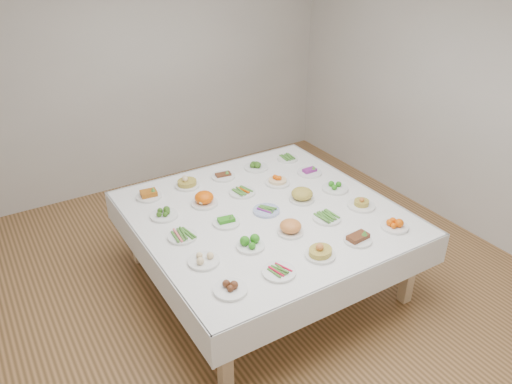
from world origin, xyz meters
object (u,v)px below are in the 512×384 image
dish_12 (266,210)px  dish_24 (288,158)px  dish_0 (230,287)px  display_table (265,218)px

dish_12 → dish_24: 1.12m
dish_0 → dish_12: dish_0 is taller
display_table → dish_24: 1.12m
dish_24 → dish_12: bearing=-134.4°
dish_12 → dish_24: size_ratio=1.07×
dish_12 → dish_24: (0.78, 0.80, 0.00)m
display_table → dish_12: 0.09m
display_table → dish_24: (0.79, 0.79, 0.09)m
display_table → dish_0: dish_0 is taller
dish_0 → dish_12: (0.79, 0.77, -0.01)m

